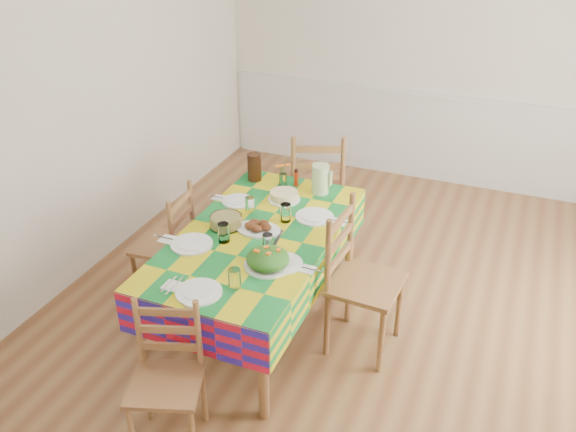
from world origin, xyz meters
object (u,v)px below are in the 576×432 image
(green_pitcher, at_px, (320,179))
(chair_near, at_px, (167,379))
(tea_pitcher, at_px, (254,167))
(chair_far, at_px, (317,190))
(meat_platter, at_px, (258,227))
(dining_table, at_px, (257,243))
(chair_right, at_px, (359,282))
(chair_left, at_px, (168,245))

(green_pitcher, height_order, chair_near, green_pitcher)
(tea_pitcher, relative_size, chair_far, 0.21)
(meat_platter, height_order, chair_far, chair_far)
(dining_table, height_order, meat_platter, meat_platter)
(dining_table, distance_m, chair_near, 1.16)
(chair_far, height_order, chair_right, chair_far)
(chair_far, relative_size, chair_left, 1.14)
(dining_table, relative_size, tea_pitcher, 8.37)
(tea_pitcher, distance_m, chair_far, 0.63)
(chair_far, xyz_separation_m, chair_left, (-0.74, -1.13, -0.06))
(dining_table, distance_m, meat_platter, 0.11)
(chair_near, distance_m, chair_right, 1.36)
(green_pitcher, bearing_deg, meat_platter, -105.94)
(chair_far, bearing_deg, chair_near, 68.72)
(chair_near, height_order, chair_right, chair_right)
(chair_near, distance_m, chair_far, 2.28)
(dining_table, xyz_separation_m, tea_pitcher, (-0.36, 0.74, 0.18))
(green_pitcher, height_order, chair_far, chair_far)
(meat_platter, xyz_separation_m, chair_far, (0.03, 1.10, -0.22))
(dining_table, height_order, chair_left, chair_left)
(dining_table, bearing_deg, tea_pitcher, 116.13)
(meat_platter, height_order, chair_right, chair_right)
(chair_near, relative_size, chair_far, 0.83)
(dining_table, bearing_deg, meat_platter, 104.33)
(chair_near, xyz_separation_m, chair_far, (0.03, 2.28, 0.08))
(green_pitcher, relative_size, chair_right, 0.22)
(dining_table, distance_m, chair_far, 1.14)
(dining_table, distance_m, green_pitcher, 0.77)
(dining_table, xyz_separation_m, chair_right, (0.72, 0.00, -0.13))
(green_pitcher, height_order, tea_pitcher, green_pitcher)
(meat_platter, xyz_separation_m, tea_pitcher, (-0.35, 0.70, 0.08))
(dining_table, xyz_separation_m, chair_left, (-0.72, 0.00, -0.19))
(chair_near, bearing_deg, chair_right, 38.90)
(dining_table, relative_size, meat_platter, 5.85)
(green_pitcher, xyz_separation_m, tea_pitcher, (-0.55, 0.02, -0.00))
(chair_near, xyz_separation_m, chair_left, (-0.71, 1.15, 0.02))
(tea_pitcher, xyz_separation_m, chair_near, (0.35, -1.88, -0.39))
(chair_near, bearing_deg, chair_far, 70.58)
(meat_platter, bearing_deg, chair_near, -90.16)
(tea_pitcher, bearing_deg, chair_left, -116.05)
(chair_far, distance_m, chair_left, 1.35)
(meat_platter, bearing_deg, dining_table, -75.67)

